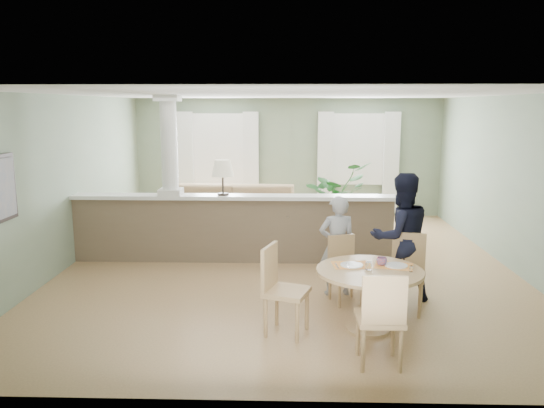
{
  "coord_description": "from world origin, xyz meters",
  "views": [
    {
      "loc": [
        -0.0,
        -8.23,
        2.54
      ],
      "look_at": [
        -0.22,
        -1.0,
        1.19
      ],
      "focal_mm": 35.0,
      "sensor_mm": 36.0,
      "label": 1
    }
  ],
  "objects_px": {
    "sofa": "(230,211)",
    "dining_table": "(370,282)",
    "chair_near": "(381,315)",
    "child_person": "(337,246)",
    "chair_far_man": "(407,269)",
    "chair_side": "(280,285)",
    "houseplant": "(335,197)",
    "man_person": "(401,237)",
    "chair_far_boy": "(344,266)"
  },
  "relations": [
    {
      "from": "chair_side",
      "to": "child_person",
      "type": "bearing_deg",
      "value": -12.13
    },
    {
      "from": "chair_near",
      "to": "man_person",
      "type": "relative_size",
      "value": 0.58
    },
    {
      "from": "sofa",
      "to": "chair_far_man",
      "type": "height_order",
      "value": "chair_far_man"
    },
    {
      "from": "dining_table",
      "to": "chair_side",
      "type": "bearing_deg",
      "value": -174.92
    },
    {
      "from": "chair_far_man",
      "to": "child_person",
      "type": "xyz_separation_m",
      "value": [
        -0.83,
        0.52,
        0.15
      ]
    },
    {
      "from": "houseplant",
      "to": "chair_far_boy",
      "type": "distance_m",
      "value": 3.87
    },
    {
      "from": "dining_table",
      "to": "man_person",
      "type": "distance_m",
      "value": 1.17
    },
    {
      "from": "chair_far_man",
      "to": "man_person",
      "type": "xyz_separation_m",
      "value": [
        -0.03,
        0.35,
        0.31
      ]
    },
    {
      "from": "chair_far_man",
      "to": "man_person",
      "type": "bearing_deg",
      "value": 110.75
    },
    {
      "from": "houseplant",
      "to": "sofa",
      "type": "bearing_deg",
      "value": -173.13
    },
    {
      "from": "dining_table",
      "to": "chair_far_boy",
      "type": "bearing_deg",
      "value": 101.34
    },
    {
      "from": "dining_table",
      "to": "chair_side",
      "type": "relative_size",
      "value": 1.19
    },
    {
      "from": "child_person",
      "to": "man_person",
      "type": "distance_m",
      "value": 0.84
    },
    {
      "from": "child_person",
      "to": "chair_far_man",
      "type": "bearing_deg",
      "value": 139.28
    },
    {
      "from": "houseplant",
      "to": "chair_near",
      "type": "distance_m",
      "value": 5.68
    },
    {
      "from": "sofa",
      "to": "man_person",
      "type": "distance_m",
      "value": 4.42
    },
    {
      "from": "sofa",
      "to": "child_person",
      "type": "distance_m",
      "value": 3.83
    },
    {
      "from": "dining_table",
      "to": "child_person",
      "type": "bearing_deg",
      "value": 102.59
    },
    {
      "from": "sofa",
      "to": "houseplant",
      "type": "distance_m",
      "value": 2.14
    },
    {
      "from": "dining_table",
      "to": "chair_far_boy",
      "type": "relative_size",
      "value": 1.39
    },
    {
      "from": "sofa",
      "to": "dining_table",
      "type": "relative_size",
      "value": 2.72
    },
    {
      "from": "houseplant",
      "to": "child_person",
      "type": "distance_m",
      "value": 3.63
    },
    {
      "from": "chair_side",
      "to": "chair_near",
      "type": "bearing_deg",
      "value": -110.25
    },
    {
      "from": "chair_far_boy",
      "to": "man_person",
      "type": "bearing_deg",
      "value": -12.66
    },
    {
      "from": "chair_near",
      "to": "man_person",
      "type": "xyz_separation_m",
      "value": [
        0.57,
        1.89,
        0.3
      ]
    },
    {
      "from": "houseplant",
      "to": "chair_far_boy",
      "type": "bearing_deg",
      "value": -93.26
    },
    {
      "from": "houseplant",
      "to": "chair_far_boy",
      "type": "relative_size",
      "value": 1.65
    },
    {
      "from": "houseplant",
      "to": "man_person",
      "type": "xyz_separation_m",
      "value": [
        0.51,
        -3.79,
        0.13
      ]
    },
    {
      "from": "dining_table",
      "to": "chair_far_boy",
      "type": "distance_m",
      "value": 0.96
    },
    {
      "from": "chair_far_boy",
      "to": "child_person",
      "type": "xyz_separation_m",
      "value": [
        -0.07,
        0.24,
        0.21
      ]
    },
    {
      "from": "dining_table",
      "to": "man_person",
      "type": "height_order",
      "value": "man_person"
    },
    {
      "from": "chair_far_man",
      "to": "chair_near",
      "type": "relative_size",
      "value": 0.98
    },
    {
      "from": "chair_side",
      "to": "child_person",
      "type": "height_order",
      "value": "child_person"
    },
    {
      "from": "houseplant",
      "to": "man_person",
      "type": "distance_m",
      "value": 3.82
    },
    {
      "from": "dining_table",
      "to": "child_person",
      "type": "xyz_separation_m",
      "value": [
        -0.26,
        1.17,
        0.1
      ]
    },
    {
      "from": "chair_far_man",
      "to": "chair_side",
      "type": "bearing_deg",
      "value": -138.19
    },
    {
      "from": "chair_near",
      "to": "child_person",
      "type": "relative_size",
      "value": 0.72
    },
    {
      "from": "chair_far_boy",
      "to": "chair_near",
      "type": "height_order",
      "value": "chair_near"
    },
    {
      "from": "houseplant",
      "to": "dining_table",
      "type": "height_order",
      "value": "houseplant"
    },
    {
      "from": "chair_far_man",
      "to": "child_person",
      "type": "height_order",
      "value": "child_person"
    },
    {
      "from": "chair_far_man",
      "to": "chair_near",
      "type": "xyz_separation_m",
      "value": [
        -0.59,
        -1.54,
        0.01
      ]
    },
    {
      "from": "dining_table",
      "to": "chair_side",
      "type": "height_order",
      "value": "chair_side"
    },
    {
      "from": "houseplant",
      "to": "chair_far_man",
      "type": "height_order",
      "value": "houseplant"
    },
    {
      "from": "sofa",
      "to": "child_person",
      "type": "height_order",
      "value": "child_person"
    },
    {
      "from": "dining_table",
      "to": "sofa",
      "type": "bearing_deg",
      "value": 114.61
    },
    {
      "from": "sofa",
      "to": "chair_far_boy",
      "type": "relative_size",
      "value": 3.77
    },
    {
      "from": "chair_far_boy",
      "to": "chair_near",
      "type": "relative_size",
      "value": 0.88
    },
    {
      "from": "sofa",
      "to": "dining_table",
      "type": "bearing_deg",
      "value": -62.62
    },
    {
      "from": "sofa",
      "to": "dining_table",
      "type": "xyz_separation_m",
      "value": [
        2.08,
        -4.54,
        0.1
      ]
    },
    {
      "from": "chair_far_man",
      "to": "chair_far_boy",
      "type": "bearing_deg",
      "value": 176.26
    }
  ]
}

